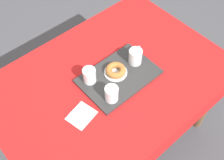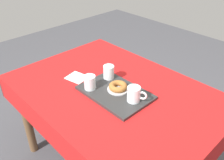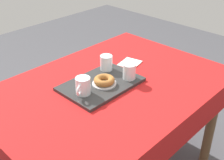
{
  "view_description": "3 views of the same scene",
  "coord_description": "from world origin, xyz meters",
  "px_view_note": "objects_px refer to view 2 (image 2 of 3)",
  "views": [
    {
      "loc": [
        0.63,
        0.73,
        2.0
      ],
      "look_at": [
        0.01,
        0.04,
        0.76
      ],
      "focal_mm": 45.26,
      "sensor_mm": 36.0,
      "label": 1
    },
    {
      "loc": [
        -0.91,
        0.89,
        1.61
      ],
      "look_at": [
        0.02,
        -0.0,
        0.79
      ],
      "focal_mm": 39.11,
      "sensor_mm": 36.0,
      "label": 2
    },
    {
      "loc": [
        -1.0,
        -0.97,
        1.56
      ],
      "look_at": [
        0.01,
        -0.01,
        0.76
      ],
      "focal_mm": 46.82,
      "sensor_mm": 36.0,
      "label": 3
    }
  ],
  "objects_px": {
    "water_glass_near": "(109,73)",
    "sugar_donut_left": "(118,86)",
    "donut_plate_left": "(118,89)",
    "serving_tray": "(115,93)",
    "dining_table": "(114,101)",
    "tea_mug_left": "(134,95)",
    "water_glass_far": "(90,83)",
    "paper_napkin": "(77,78)"
  },
  "relations": [
    {
      "from": "dining_table",
      "to": "donut_plate_left",
      "type": "relative_size",
      "value": 10.1
    },
    {
      "from": "water_glass_near",
      "to": "donut_plate_left",
      "type": "relative_size",
      "value": 0.67
    },
    {
      "from": "dining_table",
      "to": "water_glass_near",
      "type": "relative_size",
      "value": 15.13
    },
    {
      "from": "serving_tray",
      "to": "paper_napkin",
      "type": "bearing_deg",
      "value": 10.6
    },
    {
      "from": "serving_tray",
      "to": "donut_plate_left",
      "type": "relative_size",
      "value": 3.25
    },
    {
      "from": "paper_napkin",
      "to": "water_glass_far",
      "type": "bearing_deg",
      "value": 170.24
    },
    {
      "from": "serving_tray",
      "to": "water_glass_near",
      "type": "height_order",
      "value": "water_glass_near"
    },
    {
      "from": "water_glass_far",
      "to": "paper_napkin",
      "type": "xyz_separation_m",
      "value": [
        0.18,
        -0.03,
        -0.05
      ]
    },
    {
      "from": "dining_table",
      "to": "donut_plate_left",
      "type": "distance_m",
      "value": 0.12
    },
    {
      "from": "donut_plate_left",
      "to": "paper_napkin",
      "type": "bearing_deg",
      "value": 15.05
    },
    {
      "from": "sugar_donut_left",
      "to": "paper_napkin",
      "type": "relative_size",
      "value": 0.86
    },
    {
      "from": "tea_mug_left",
      "to": "donut_plate_left",
      "type": "distance_m",
      "value": 0.15
    },
    {
      "from": "serving_tray",
      "to": "donut_plate_left",
      "type": "bearing_deg",
      "value": -87.27
    },
    {
      "from": "dining_table",
      "to": "water_glass_near",
      "type": "bearing_deg",
      "value": -26.13
    },
    {
      "from": "dining_table",
      "to": "water_glass_near",
      "type": "distance_m",
      "value": 0.19
    },
    {
      "from": "donut_plate_left",
      "to": "paper_napkin",
      "type": "height_order",
      "value": "donut_plate_left"
    },
    {
      "from": "water_glass_near",
      "to": "sugar_donut_left",
      "type": "height_order",
      "value": "water_glass_near"
    },
    {
      "from": "dining_table",
      "to": "serving_tray",
      "type": "relative_size",
      "value": 3.11
    },
    {
      "from": "water_glass_far",
      "to": "donut_plate_left",
      "type": "height_order",
      "value": "water_glass_far"
    },
    {
      "from": "water_glass_near",
      "to": "donut_plate_left",
      "type": "bearing_deg",
      "value": 158.85
    },
    {
      "from": "tea_mug_left",
      "to": "serving_tray",
      "type": "bearing_deg",
      "value": 5.57
    },
    {
      "from": "water_glass_far",
      "to": "paper_napkin",
      "type": "distance_m",
      "value": 0.19
    },
    {
      "from": "dining_table",
      "to": "donut_plate_left",
      "type": "xyz_separation_m",
      "value": [
        -0.04,
        0.01,
        0.12
      ]
    },
    {
      "from": "dining_table",
      "to": "sugar_donut_left",
      "type": "relative_size",
      "value": 11.72
    },
    {
      "from": "water_glass_near",
      "to": "sugar_donut_left",
      "type": "relative_size",
      "value": 0.77
    },
    {
      "from": "serving_tray",
      "to": "tea_mug_left",
      "type": "xyz_separation_m",
      "value": [
        -0.14,
        -0.01,
        0.05
      ]
    },
    {
      "from": "dining_table",
      "to": "sugar_donut_left",
      "type": "bearing_deg",
      "value": 172.87
    },
    {
      "from": "sugar_donut_left",
      "to": "donut_plate_left",
      "type": "bearing_deg",
      "value": 0.0
    },
    {
      "from": "serving_tray",
      "to": "water_glass_far",
      "type": "relative_size",
      "value": 4.87
    },
    {
      "from": "donut_plate_left",
      "to": "paper_napkin",
      "type": "relative_size",
      "value": 0.99
    },
    {
      "from": "tea_mug_left",
      "to": "water_glass_near",
      "type": "distance_m",
      "value": 0.29
    },
    {
      "from": "tea_mug_left",
      "to": "water_glass_far",
      "type": "xyz_separation_m",
      "value": [
        0.27,
        0.1,
        -0.0
      ]
    },
    {
      "from": "dining_table",
      "to": "water_glass_near",
      "type": "xyz_separation_m",
      "value": [
        0.1,
        -0.05,
        0.15
      ]
    },
    {
      "from": "water_glass_near",
      "to": "paper_napkin",
      "type": "xyz_separation_m",
      "value": [
        0.17,
        0.14,
        -0.05
      ]
    },
    {
      "from": "water_glass_near",
      "to": "paper_napkin",
      "type": "distance_m",
      "value": 0.22
    },
    {
      "from": "tea_mug_left",
      "to": "donut_plate_left",
      "type": "xyz_separation_m",
      "value": [
        0.14,
        -0.01,
        -0.04
      ]
    },
    {
      "from": "serving_tray",
      "to": "dining_table",
      "type": "bearing_deg",
      "value": -36.02
    },
    {
      "from": "water_glass_near",
      "to": "sugar_donut_left",
      "type": "bearing_deg",
      "value": 158.85
    },
    {
      "from": "donut_plate_left",
      "to": "sugar_donut_left",
      "type": "xyz_separation_m",
      "value": [
        0.0,
        0.0,
        0.02
      ]
    },
    {
      "from": "dining_table",
      "to": "paper_napkin",
      "type": "bearing_deg",
      "value": 18.15
    },
    {
      "from": "serving_tray",
      "to": "sugar_donut_left",
      "type": "xyz_separation_m",
      "value": [
        0.0,
        -0.03,
        0.03
      ]
    },
    {
      "from": "sugar_donut_left",
      "to": "paper_napkin",
      "type": "bearing_deg",
      "value": 15.05
    }
  ]
}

